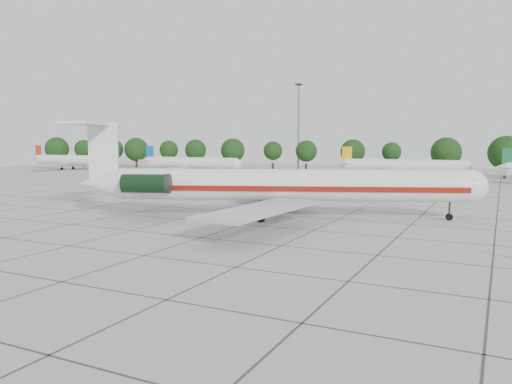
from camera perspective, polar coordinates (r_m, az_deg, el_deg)
ground at (r=52.61m, az=-1.60°, el=-3.74°), size 260.00×260.00×0.00m
apron_joints at (r=66.08m, az=4.51°, el=-1.78°), size 170.00×170.00×0.02m
main_airliner at (r=56.52m, az=1.46°, el=0.86°), size 44.99×34.04×10.90m
bg_airliner_a at (r=163.30m, az=-20.57°, el=3.42°), size 28.24×27.20×7.40m
bg_airliner_b at (r=134.26m, az=-7.57°, el=3.29°), size 28.24×27.20×7.40m
bg_airliner_c at (r=122.07m, az=16.33°, el=2.86°), size 28.24×27.20×7.40m
tree_line at (r=135.71m, az=11.00°, el=4.56°), size 249.86×8.44×10.22m
floodlight_mast at (r=148.24m, az=4.89°, el=7.95°), size 1.60×1.60×25.45m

